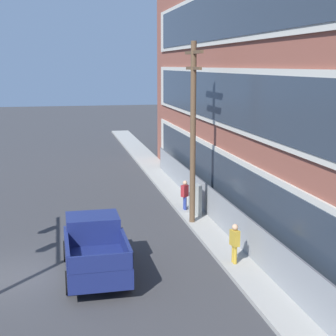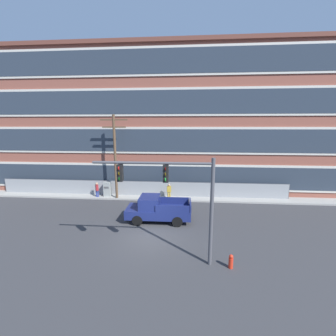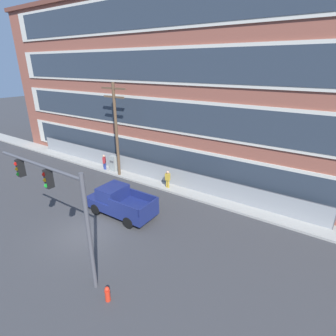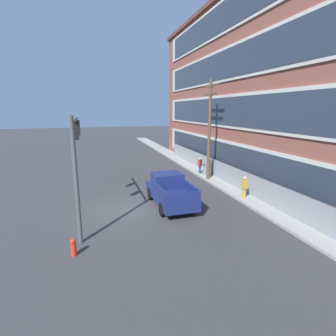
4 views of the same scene
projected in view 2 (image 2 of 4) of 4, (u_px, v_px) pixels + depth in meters
ground_plane at (149, 238)px, 15.22m from camera, size 160.00×160.00×0.00m
sidewalk_building_side at (162, 197)px, 23.54m from camera, size 80.00×1.90×0.16m
brick_mill_building at (201, 122)px, 26.86m from camera, size 52.95×9.14×15.84m
chain_link_fence at (140, 189)px, 23.92m from camera, size 30.61×0.06×1.70m
traffic_signal_mast at (176, 189)px, 11.71m from camera, size 6.38×0.43×5.91m
pickup_truck_navy at (157, 209)px, 17.83m from camera, size 5.16×2.24×2.01m
utility_pole_near_corner at (115, 153)px, 22.34m from camera, size 2.72×0.26×8.56m
electrical_cabinet at (107, 190)px, 23.61m from camera, size 0.71×0.52×1.67m
pedestrian_near_cabinet at (97, 189)px, 23.39m from camera, size 0.42×0.47×1.69m
pedestrian_by_fence at (169, 191)px, 22.86m from camera, size 0.44×0.31×1.69m
fire_hydrant at (231, 261)px, 11.96m from camera, size 0.24×0.24×0.78m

